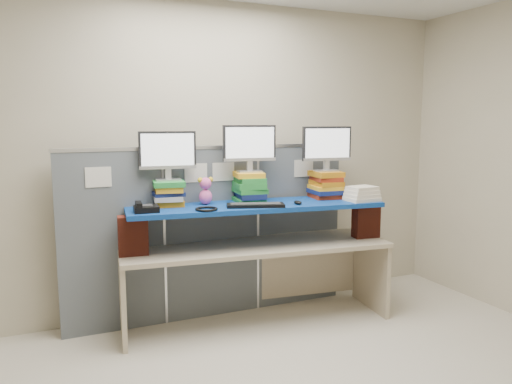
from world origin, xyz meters
name	(u,v)px	position (x,y,z in m)	size (l,w,h in m)	color
room	(315,184)	(0.00, 0.00, 1.40)	(5.00, 4.00, 2.80)	#C0B69E
cubicle_partition	(212,231)	(0.00, 1.78, 0.77)	(2.60, 0.06, 1.53)	#4E555C
desk	(256,260)	(0.29, 1.48, 0.55)	(2.34, 0.92, 0.69)	tan
brick_pier_left	(133,236)	(-0.73, 1.55, 0.85)	(0.23, 0.12, 0.31)	maroon
brick_pier_right	(366,220)	(1.30, 1.31, 0.85)	(0.23, 0.12, 0.31)	maroon
blue_board	(256,206)	(0.29, 1.48, 1.03)	(2.15, 0.54, 0.04)	navy
book_stack_left	(169,193)	(-0.41, 1.68, 1.15)	(0.29, 0.33, 0.21)	#B87111
book_stack_center	(249,187)	(0.29, 1.61, 1.17)	(0.28, 0.33, 0.26)	#248836
book_stack_right	(326,185)	(1.00, 1.52, 1.17)	(0.28, 0.33, 0.24)	maroon
monitor_left	(168,153)	(-0.41, 1.68, 1.48)	(0.46, 0.15, 0.40)	#B2B2B7
monitor_center	(250,146)	(0.28, 1.60, 1.53)	(0.46, 0.15, 0.40)	#B2B2B7
monitor_right	(327,146)	(1.00, 1.52, 1.52)	(0.46, 0.15, 0.40)	#B2B2B7
keyboard	(255,205)	(0.23, 1.34, 1.06)	(0.49, 0.29, 0.03)	black
mouse	(298,202)	(0.60, 1.31, 1.06)	(0.06, 0.10, 0.03)	black
desk_phone	(145,208)	(-0.64, 1.47, 1.07)	(0.20, 0.18, 0.08)	black
headset	(206,209)	(-0.19, 1.35, 1.05)	(0.18, 0.18, 0.02)	black
plush_toy	(206,190)	(-0.11, 1.61, 1.16)	(0.14, 0.10, 0.23)	#E557A2
binder_stack	(362,194)	(1.21, 1.25, 1.11)	(0.27, 0.22, 0.13)	#EDE2CA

